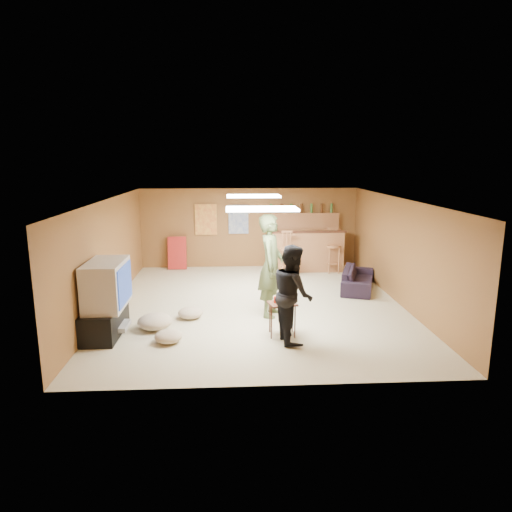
{
  "coord_description": "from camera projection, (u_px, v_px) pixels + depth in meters",
  "views": [
    {
      "loc": [
        -0.53,
        -9.11,
        2.99
      ],
      "look_at": [
        0.0,
        0.2,
        1.0
      ],
      "focal_mm": 32.0,
      "sensor_mm": 36.0,
      "label": 1
    }
  ],
  "objects": [
    {
      "name": "ceiling_panel_front",
      "position": [
        262.0,
        209.0,
        7.64
      ],
      "size": [
        1.2,
        0.6,
        0.04
      ],
      "primitive_type": "cube",
      "color": "white",
      "rests_on": "ceiling"
    },
    {
      "name": "cup_red_near",
      "position": [
        276.0,
        300.0,
        7.78
      ],
      "size": [
        0.09,
        0.09,
        0.1
      ],
      "primitive_type": "cylinder",
      "rotation": [
        0.0,
        0.0,
        -0.17
      ],
      "color": "red",
      "rests_on": "tray_table"
    },
    {
      "name": "tv_stand",
      "position": [
        105.0,
        321.0,
        7.88
      ],
      "size": [
        0.55,
        1.3,
        0.5
      ],
      "primitive_type": "cube",
      "color": "black",
      "rests_on": "ground"
    },
    {
      "name": "tray_table",
      "position": [
        282.0,
        319.0,
        7.84
      ],
      "size": [
        0.52,
        0.46,
        0.59
      ],
      "primitive_type": "cube",
      "rotation": [
        0.0,
        0.0,
        0.24
      ],
      "color": "#3F2014",
      "rests_on": "ground"
    },
    {
      "name": "ceiling_panel_back",
      "position": [
        253.0,
        196.0,
        10.27
      ],
      "size": [
        1.2,
        0.6,
        0.04
      ],
      "primitive_type": "cube",
      "color": "white",
      "rests_on": "ceiling"
    },
    {
      "name": "poster_right",
      "position": [
        238.0,
        219.0,
        12.63
      ],
      "size": [
        0.55,
        0.03,
        0.8
      ],
      "primitive_type": "cube",
      "color": "#334C99",
      "rests_on": "wall_back"
    },
    {
      "name": "cup_blue",
      "position": [
        288.0,
        297.0,
        7.88
      ],
      "size": [
        0.11,
        0.11,
        0.12
      ],
      "primitive_type": "cylinder",
      "rotation": [
        0.0,
        0.0,
        0.41
      ],
      "color": "navy",
      "rests_on": "tray_table"
    },
    {
      "name": "bottle_row",
      "position": [
        301.0,
        208.0,
        12.59
      ],
      "size": [
        1.76,
        0.08,
        0.26
      ],
      "primitive_type": null,
      "color": "#3F7233",
      "rests_on": "bar_shelf"
    },
    {
      "name": "cushion_near_tv",
      "position": [
        155.0,
        322.0,
        8.16
      ],
      "size": [
        0.66,
        0.66,
        0.28
      ],
      "primitive_type": "ellipsoid",
      "rotation": [
        0.0,
        0.0,
        -0.07
      ],
      "color": "tan",
      "rests_on": "ground"
    },
    {
      "name": "poster_left",
      "position": [
        206.0,
        220.0,
        12.58
      ],
      "size": [
        0.6,
        0.03,
        0.85
      ],
      "primitive_type": "cube",
      "color": "#BF3F26",
      "rests_on": "wall_back"
    },
    {
      "name": "wall_right",
      "position": [
        400.0,
        252.0,
        9.49
      ],
      "size": [
        0.02,
        7.0,
        2.2
      ],
      "primitive_type": "cube",
      "color": "brown",
      "rests_on": "ground"
    },
    {
      "name": "person_olive",
      "position": [
        271.0,
        266.0,
        8.72
      ],
      "size": [
        0.65,
        0.82,
        1.98
      ],
      "primitive_type": "imported",
      "rotation": [
        0.0,
        0.0,
        1.31
      ],
      "color": "#4B5934",
      "rests_on": "ground"
    },
    {
      "name": "bar_lip",
      "position": [
        307.0,
        232.0,
        12.04
      ],
      "size": [
        2.1,
        0.12,
        0.05
      ],
      "primitive_type": "cube",
      "color": "#3F2014",
      "rests_on": "bar_counter"
    },
    {
      "name": "person_black",
      "position": [
        292.0,
        294.0,
        7.51
      ],
      "size": [
        0.72,
        0.87,
        1.64
      ],
      "primitive_type": "imported",
      "rotation": [
        0.0,
        0.0,
        1.71
      ],
      "color": "black",
      "rests_on": "ground"
    },
    {
      "name": "tv_body",
      "position": [
        106.0,
        284.0,
        7.75
      ],
      "size": [
        0.6,
        1.1,
        0.8
      ],
      "primitive_type": "cube",
      "color": "#B2B2B7",
      "rests_on": "tv_stand"
    },
    {
      "name": "tv_screen",
      "position": [
        125.0,
        284.0,
        7.77
      ],
      "size": [
        0.02,
        0.95,
        0.65
      ],
      "primitive_type": "cube",
      "color": "navy",
      "rests_on": "tv_body"
    },
    {
      "name": "bar_stool_right",
      "position": [
        334.0,
        248.0,
        12.12
      ],
      "size": [
        0.55,
        0.55,
        1.34
      ],
      "primitive_type": null,
      "rotation": [
        0.0,
        0.0,
        -0.37
      ],
      "color": "#9B6038",
      "rests_on": "ground"
    },
    {
      "name": "bar_stool_left",
      "position": [
        287.0,
        256.0,
        11.69
      ],
      "size": [
        0.37,
        0.37,
        1.08
      ],
      "primitive_type": null,
      "rotation": [
        0.0,
        0.0,
        0.08
      ],
      "color": "#9B6038",
      "rests_on": "ground"
    },
    {
      "name": "ground",
      "position": [
        257.0,
        305.0,
        9.55
      ],
      "size": [
        7.0,
        7.0,
        0.0
      ],
      "primitive_type": "plane",
      "color": "#BBB18F",
      "rests_on": "ground"
    },
    {
      "name": "cushion_mid",
      "position": [
        190.0,
        313.0,
        8.73
      ],
      "size": [
        0.55,
        0.55,
        0.21
      ],
      "primitive_type": "ellipsoid",
      "rotation": [
        0.0,
        0.0,
        0.18
      ],
      "color": "tan",
      "rests_on": "ground"
    },
    {
      "name": "wall_left",
      "position": [
        108.0,
        255.0,
        9.16
      ],
      "size": [
        0.02,
        7.0,
        2.2
      ],
      "primitive_type": "cube",
      "color": "brown",
      "rests_on": "ground"
    },
    {
      "name": "bar_counter",
      "position": [
        305.0,
        250.0,
        12.4
      ],
      "size": [
        2.0,
        0.6,
        1.1
      ],
      "primitive_type": "cube",
      "color": "#9B6038",
      "rests_on": "ground"
    },
    {
      "name": "ceiling",
      "position": [
        257.0,
        199.0,
        9.09
      ],
      "size": [
        6.0,
        7.0,
        0.02
      ],
      "primitive_type": "cube",
      "color": "silver",
      "rests_on": "ground"
    },
    {
      "name": "wall_front",
      "position": [
        272.0,
        308.0,
        5.91
      ],
      "size": [
        6.0,
        0.02,
        2.2
      ],
      "primitive_type": "cube",
      "color": "brown",
      "rests_on": "ground"
    },
    {
      "name": "cup_red_far",
      "position": [
        289.0,
        301.0,
        7.68
      ],
      "size": [
        0.11,
        0.11,
        0.11
      ],
      "primitive_type": "cylinder",
      "rotation": [
        0.0,
        0.0,
        -0.39
      ],
      "color": "red",
      "rests_on": "tray_table"
    },
    {
      "name": "sofa",
      "position": [
        358.0,
        279.0,
        10.66
      ],
      "size": [
        1.17,
        1.81,
        0.49
      ],
      "primitive_type": "imported",
      "rotation": [
        0.0,
        0.0,
        1.24
      ],
      "color": "black",
      "rests_on": "ground"
    },
    {
      "name": "cushion_far",
      "position": [
        168.0,
        336.0,
        7.57
      ],
      "size": [
        0.59,
        0.59,
        0.21
      ],
      "primitive_type": "ellipsoid",
      "rotation": [
        0.0,
        0.0,
        -0.34
      ],
      "color": "tan",
      "rests_on": "ground"
    },
    {
      "name": "bar_backing",
      "position": [
        303.0,
        224.0,
        12.73
      ],
      "size": [
        2.0,
        0.14,
        0.6
      ],
      "primitive_type": "cube",
      "color": "#9B6038",
      "rests_on": "bar_counter"
    },
    {
      "name": "dvd_box",
      "position": [
        118.0,
        326.0,
        7.92
      ],
      "size": [
        0.35,
        0.5,
        0.08
      ],
      "primitive_type": "cube",
      "color": "#B2B2B7",
      "rests_on": "tv_stand"
    },
    {
      "name": "folding_chair_stack",
      "position": [
        177.0,
        253.0,
        12.57
      ],
      "size": [
        0.5,
        0.26,
        0.91
      ],
      "primitive_type": "cube",
      "rotation": [
        -0.14,
        0.0,
        0.0
      ],
      "color": "#B32421",
      "rests_on": "ground"
    },
    {
      "name": "wall_back",
      "position": [
        249.0,
        228.0,
        12.74
      ],
      "size": [
        6.0,
        0.02,
        2.2
      ],
      "primitive_type": "cube",
      "color": "brown",
      "rests_on": "ground"
    },
    {
      "name": "bar_shelf",
      "position": [
        303.0,
        214.0,
        12.64
      ],
      "size": [
        2.0,
        0.18,
        0.05
      ],
      "primitive_type": "cube",
      "color": "#9B6038",
      "rests_on": "bar_backing"
    }
  ]
}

